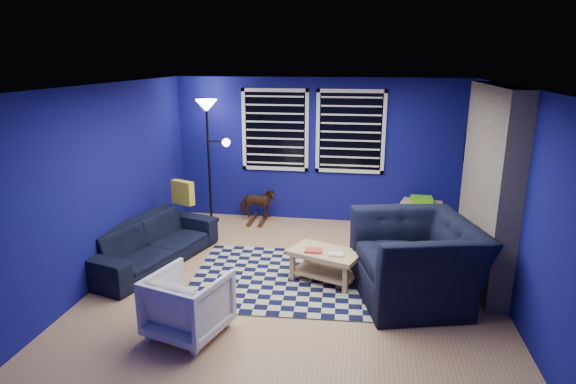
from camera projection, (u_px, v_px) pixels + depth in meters
The scene contains 18 objects.
floor at pixel (297, 280), 6.31m from camera, with size 5.00×5.00×0.00m, color tan.
ceiling at pixel (298, 85), 5.64m from camera, with size 5.00×5.00×0.00m, color white.
wall_back at pixel (318, 151), 8.35m from camera, with size 5.00×5.00×0.00m, color navy.
wall_left at pixel (111, 180), 6.36m from camera, with size 5.00×5.00×0.00m, color navy.
wall_right at pixel (510, 197), 5.59m from camera, with size 5.00×5.00×0.00m, color navy.
fireplace at pixel (487, 190), 6.10m from camera, with size 0.65×2.00×2.50m.
window_left at pixel (275, 130), 8.33m from camera, with size 1.17×0.06×1.42m.
window_right at pixel (350, 132), 8.13m from camera, with size 1.17×0.06×1.42m.
tv at pixel (472, 152), 7.46m from camera, with size 0.07×1.00×0.58m.
rug at pixel (288, 278), 6.34m from camera, with size 2.50×2.00×0.02m, color black.
sofa at pixel (151, 243), 6.74m from camera, with size 0.83×2.11×0.62m, color black.
armchair_big at pixel (416, 260), 5.74m from camera, with size 1.30×1.48×0.96m, color black.
armchair_bent at pixel (188, 304), 5.00m from camera, with size 0.73×0.75×0.68m, color gray.
rocking_horse at pixel (258, 203), 8.46m from camera, with size 0.63×0.29×0.54m, color #4B2D18.
coffee_table at pixel (325, 259), 6.19m from camera, with size 1.01×0.79×0.44m.
cabinet at pixel (420, 217), 7.94m from camera, with size 0.72×0.56×0.62m.
floor_lamp at pixel (208, 123), 8.10m from camera, with size 0.58×0.36×2.14m.
throw_pillow at pixel (183, 193), 7.43m from camera, with size 0.39×0.12×0.37m, color gold.
Camera 1 is at (0.80, -5.71, 2.81)m, focal length 30.00 mm.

